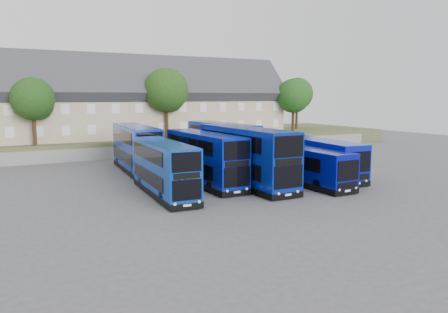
{
  "coord_description": "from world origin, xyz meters",
  "views": [
    {
      "loc": [
        -18.05,
        -28.45,
        7.54
      ],
      "look_at": [
        -0.02,
        5.65,
        2.2
      ],
      "focal_mm": 35.0,
      "sensor_mm": 36.0,
      "label": 1
    }
  ],
  "objects_px": {
    "dd_front_left": "(164,170)",
    "tree_east": "(294,97)",
    "tree_mid": "(167,92)",
    "coach_east_a": "(300,165)",
    "tree_far": "(297,95)",
    "tree_west": "(34,101)",
    "dd_front_mid": "(205,160)"
  },
  "relations": [
    {
      "from": "dd_front_left",
      "to": "tree_east",
      "type": "relative_size",
      "value": 1.28
    },
    {
      "from": "tree_mid",
      "to": "dd_front_left",
      "type": "bearing_deg",
      "value": -111.21
    },
    {
      "from": "coach_east_a",
      "to": "tree_far",
      "type": "bearing_deg",
      "value": 52.56
    },
    {
      "from": "tree_far",
      "to": "dd_front_left",
      "type": "bearing_deg",
      "value": -139.81
    },
    {
      "from": "tree_west",
      "to": "tree_far",
      "type": "distance_m",
      "value": 42.58
    },
    {
      "from": "dd_front_mid",
      "to": "tree_mid",
      "type": "relative_size",
      "value": 1.21
    },
    {
      "from": "dd_front_left",
      "to": "tree_west",
      "type": "bearing_deg",
      "value": 110.79
    },
    {
      "from": "tree_mid",
      "to": "tree_east",
      "type": "xyz_separation_m",
      "value": [
        20.0,
        -0.5,
        -0.68
      ]
    },
    {
      "from": "coach_east_a",
      "to": "tree_far",
      "type": "height_order",
      "value": "tree_far"
    },
    {
      "from": "tree_east",
      "to": "tree_far",
      "type": "relative_size",
      "value": 0.94
    },
    {
      "from": "dd_front_mid",
      "to": "tree_east",
      "type": "distance_m",
      "value": 32.05
    },
    {
      "from": "tree_mid",
      "to": "tree_far",
      "type": "height_order",
      "value": "tree_mid"
    },
    {
      "from": "tree_east",
      "to": "tree_far",
      "type": "distance_m",
      "value": 9.23
    },
    {
      "from": "tree_west",
      "to": "tree_east",
      "type": "relative_size",
      "value": 0.94
    },
    {
      "from": "tree_west",
      "to": "tree_mid",
      "type": "relative_size",
      "value": 0.83
    },
    {
      "from": "tree_mid",
      "to": "tree_far",
      "type": "relative_size",
      "value": 1.06
    },
    {
      "from": "tree_west",
      "to": "tree_mid",
      "type": "xyz_separation_m",
      "value": [
        16.0,
        0.5,
        1.02
      ]
    },
    {
      "from": "tree_east",
      "to": "dd_front_left",
      "type": "bearing_deg",
      "value": -142.11
    },
    {
      "from": "tree_west",
      "to": "tree_far",
      "type": "height_order",
      "value": "tree_far"
    },
    {
      "from": "coach_east_a",
      "to": "tree_west",
      "type": "bearing_deg",
      "value": 128.7
    },
    {
      "from": "coach_east_a",
      "to": "tree_west",
      "type": "distance_m",
      "value": 30.84
    },
    {
      "from": "dd_front_left",
      "to": "dd_front_mid",
      "type": "relative_size",
      "value": 0.94
    },
    {
      "from": "tree_mid",
      "to": "tree_east",
      "type": "relative_size",
      "value": 1.12
    },
    {
      "from": "coach_east_a",
      "to": "tree_mid",
      "type": "distance_m",
      "value": 25.04
    },
    {
      "from": "tree_east",
      "to": "tree_far",
      "type": "xyz_separation_m",
      "value": [
        6.0,
        7.0,
        0.34
      ]
    },
    {
      "from": "dd_front_left",
      "to": "tree_far",
      "type": "distance_m",
      "value": 46.08
    },
    {
      "from": "tree_east",
      "to": "dd_front_mid",
      "type": "bearing_deg",
      "value": -140.47
    },
    {
      "from": "coach_east_a",
      "to": "tree_mid",
      "type": "xyz_separation_m",
      "value": [
        -3.26,
        23.95,
        6.52
      ]
    },
    {
      "from": "tree_west",
      "to": "tree_east",
      "type": "xyz_separation_m",
      "value": [
        36.0,
        0.0,
        0.34
      ]
    },
    {
      "from": "coach_east_a",
      "to": "tree_far",
      "type": "xyz_separation_m",
      "value": [
        22.74,
        30.45,
        6.18
      ]
    },
    {
      "from": "dd_front_left",
      "to": "tree_far",
      "type": "relative_size",
      "value": 1.2
    },
    {
      "from": "dd_front_mid",
      "to": "coach_east_a",
      "type": "xyz_separation_m",
      "value": [
        7.65,
        -3.32,
        -0.61
      ]
    }
  ]
}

